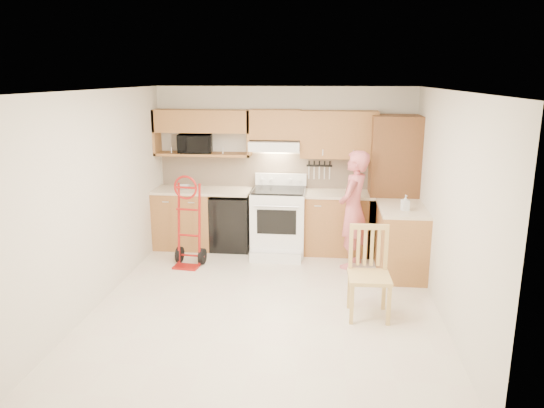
% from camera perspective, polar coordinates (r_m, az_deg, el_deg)
% --- Properties ---
extents(floor, '(4.00, 4.50, 0.02)m').
position_cam_1_polar(floor, '(6.28, -0.51, -11.00)').
color(floor, beige).
rests_on(floor, ground).
extents(ceiling, '(4.00, 4.50, 0.02)m').
position_cam_1_polar(ceiling, '(5.69, -0.57, 12.66)').
color(ceiling, white).
rests_on(ceiling, ground).
extents(wall_back, '(4.00, 0.02, 2.50)m').
position_cam_1_polar(wall_back, '(8.06, 1.37, 4.07)').
color(wall_back, beige).
rests_on(wall_back, ground).
extents(wall_front, '(4.00, 0.02, 2.50)m').
position_cam_1_polar(wall_front, '(3.73, -4.70, -8.06)').
color(wall_front, beige).
rests_on(wall_front, ground).
extents(wall_left, '(0.02, 4.50, 2.50)m').
position_cam_1_polar(wall_left, '(6.41, -18.68, 0.70)').
color(wall_left, beige).
rests_on(wall_left, ground).
extents(wall_right, '(0.02, 4.50, 2.50)m').
position_cam_1_polar(wall_right, '(5.97, 19.00, -0.28)').
color(wall_right, beige).
rests_on(wall_right, ground).
extents(backsplash, '(3.92, 0.03, 0.55)m').
position_cam_1_polar(backsplash, '(8.04, 1.36, 3.68)').
color(backsplash, beige).
rests_on(backsplash, wall_back).
extents(lower_cab_left, '(0.90, 0.60, 0.90)m').
position_cam_1_polar(lower_cab_left, '(8.22, -9.69, -1.66)').
color(lower_cab_left, '#A36435').
rests_on(lower_cab_left, ground).
extents(dishwasher, '(0.60, 0.60, 0.85)m').
position_cam_1_polar(dishwasher, '(8.05, -4.54, -2.01)').
color(dishwasher, black).
rests_on(dishwasher, ground).
extents(lower_cab_right, '(1.14, 0.60, 0.90)m').
position_cam_1_polar(lower_cab_right, '(7.91, 7.15, -2.19)').
color(lower_cab_right, '#A36435').
rests_on(lower_cab_right, ground).
extents(countertop_left, '(1.50, 0.63, 0.04)m').
position_cam_1_polar(countertop_left, '(8.03, -7.76, 1.50)').
color(countertop_left, beige).
rests_on(countertop_left, lower_cab_left).
extents(countertop_right, '(1.14, 0.63, 0.04)m').
position_cam_1_polar(countertop_right, '(7.79, 7.25, 1.13)').
color(countertop_right, beige).
rests_on(countertop_right, lower_cab_right).
extents(cab_return_right, '(0.60, 1.00, 0.90)m').
position_cam_1_polar(cab_return_right, '(7.22, 14.16, -4.12)').
color(cab_return_right, '#A36435').
rests_on(cab_return_right, ground).
extents(countertop_return, '(0.63, 1.00, 0.04)m').
position_cam_1_polar(countertop_return, '(7.09, 14.39, -0.51)').
color(countertop_return, beige).
rests_on(countertop_return, cab_return_right).
extents(pantry_tall, '(0.70, 0.60, 2.10)m').
position_cam_1_polar(pantry_tall, '(7.82, 13.30, 1.89)').
color(pantry_tall, brown).
rests_on(pantry_tall, ground).
extents(upper_cab_left, '(1.50, 0.33, 0.34)m').
position_cam_1_polar(upper_cab_left, '(8.00, -7.78, 9.14)').
color(upper_cab_left, '#A36435').
rests_on(upper_cab_left, wall_back).
extents(upper_shelf_mw, '(1.50, 0.33, 0.04)m').
position_cam_1_polar(upper_shelf_mw, '(8.05, -7.66, 5.53)').
color(upper_shelf_mw, '#A36435').
rests_on(upper_shelf_mw, wall_back).
extents(upper_cab_center, '(0.76, 0.33, 0.44)m').
position_cam_1_polar(upper_cab_center, '(7.80, 0.40, 8.86)').
color(upper_cab_center, '#A36435').
rests_on(upper_cab_center, wall_back).
extents(upper_cab_right, '(1.14, 0.33, 0.70)m').
position_cam_1_polar(upper_cab_right, '(7.78, 7.44, 7.69)').
color(upper_cab_right, '#A36435').
rests_on(upper_cab_right, wall_back).
extents(range_hood, '(0.76, 0.46, 0.14)m').
position_cam_1_polar(range_hood, '(7.77, 0.35, 6.54)').
color(range_hood, white).
rests_on(range_hood, wall_back).
extents(knife_strip, '(0.40, 0.05, 0.29)m').
position_cam_1_polar(knife_strip, '(7.98, 5.29, 3.84)').
color(knife_strip, black).
rests_on(knife_strip, backsplash).
extents(microwave, '(0.56, 0.42, 0.29)m').
position_cam_1_polar(microwave, '(8.06, -8.56, 6.68)').
color(microwave, black).
rests_on(microwave, upper_shelf_mw).
extents(range, '(0.80, 1.05, 1.18)m').
position_cam_1_polar(range, '(7.74, 0.71, -1.37)').
color(range, white).
rests_on(range, ground).
extents(person, '(0.60, 0.71, 1.67)m').
position_cam_1_polar(person, '(7.24, 9.03, -0.64)').
color(person, '#C85F65').
rests_on(person, ground).
extents(hand_truck, '(0.51, 0.47, 1.19)m').
position_cam_1_polar(hand_truck, '(7.33, -9.43, -2.42)').
color(hand_truck, maroon).
rests_on(hand_truck, ground).
extents(dining_chair, '(0.48, 0.52, 1.03)m').
position_cam_1_polar(dining_chair, '(5.84, 10.80, -7.64)').
color(dining_chair, tan).
rests_on(dining_chair, ground).
extents(soap_bottle, '(0.11, 0.11, 0.21)m').
position_cam_1_polar(soap_bottle, '(6.90, 14.63, 0.14)').
color(soap_bottle, white).
rests_on(soap_bottle, countertop_return).
extents(bowl, '(0.27, 0.27, 0.05)m').
position_cam_1_polar(bowl, '(8.09, -9.80, 1.86)').
color(bowl, white).
rests_on(bowl, countertop_left).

